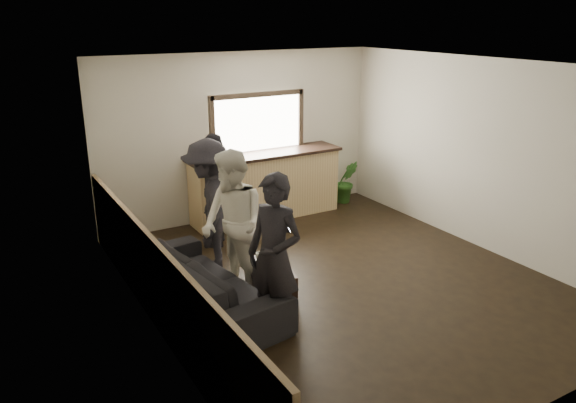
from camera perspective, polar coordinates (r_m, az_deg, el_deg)
ground at (r=7.58m, az=5.39°, el=-7.95°), size 5.00×6.00×0.01m
room_shell at (r=6.67m, az=0.59°, el=1.94°), size 5.01×6.01×2.80m
bar_counter at (r=9.64m, az=-2.33°, el=2.06°), size 2.70×0.68×2.13m
sofa at (r=6.81m, az=-8.21°, el=-8.09°), size 1.24×2.44×0.68m
coffee_table at (r=7.17m, az=-1.61°, el=-7.91°), size 0.63×0.89×0.36m
cup_a at (r=7.26m, az=-2.82°, el=-5.58°), size 0.18×0.18×0.10m
cup_b at (r=7.02m, az=-0.48°, el=-6.46°), size 0.16×0.16×0.10m
potted_plant at (r=10.53m, az=5.92°, el=2.04°), size 0.52×0.46×0.80m
person_a at (r=6.04m, az=-1.37°, el=-5.54°), size 0.68×0.79×1.82m
person_b at (r=6.91m, az=-5.61°, el=-2.33°), size 0.78×0.96×1.84m
person_c at (r=7.55m, az=-7.97°, el=-0.59°), size 1.10×1.36×1.84m
person_d at (r=8.49m, az=-7.36°, el=1.20°), size 0.87×1.09×1.73m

